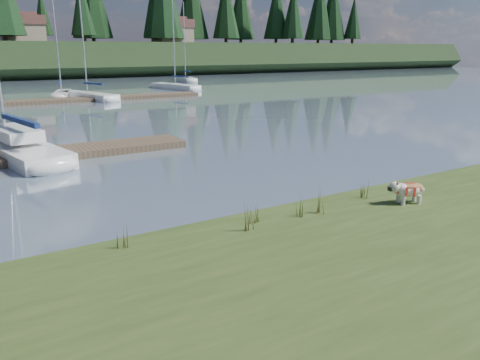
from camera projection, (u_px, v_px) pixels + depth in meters
ground at (22, 105)px, 36.96m from camera, size 200.00×200.00×0.00m
bank at (332, 319)px, 7.31m from camera, size 60.00×9.00×0.35m
bulldog at (409, 189)px, 12.16m from camera, size 1.02×0.62×0.60m
sailboat_main at (7, 142)px, 19.90m from camera, size 3.73×9.65×13.56m
dock_far at (48, 101)px, 37.92m from camera, size 26.00×2.20×0.30m
sailboat_bg_2 at (62, 94)px, 42.38m from camera, size 2.84×6.02×9.15m
sailboat_bg_3 at (83, 95)px, 41.17m from camera, size 4.11×8.16×11.86m
sailboat_bg_4 at (171, 86)px, 51.13m from camera, size 3.43×7.80×11.35m
sailboat_bg_5 at (184, 79)px, 63.46m from camera, size 2.44×7.21×10.23m
weed_0 at (249, 218)px, 10.33m from camera, size 0.17×0.14×0.68m
weed_1 at (256, 215)px, 10.77m from camera, size 0.17×0.14×0.49m
weed_2 at (321, 202)px, 11.43m from camera, size 0.17×0.14×0.70m
weed_3 at (122, 237)px, 9.39m from camera, size 0.17×0.14×0.60m
weed_4 at (300, 208)px, 11.22m from camera, size 0.17×0.14×0.50m
weed_5 at (364, 189)px, 12.62m from camera, size 0.17×0.14×0.59m
mud_lip at (204, 234)px, 10.96m from camera, size 60.00×0.50×0.14m
conifer_5 at (82, 6)px, 74.44m from camera, size 3.96×3.96×10.35m
conifer_7 at (226, 5)px, 88.40m from camera, size 5.28×5.28×13.20m
conifer_8 at (293, 10)px, 91.80m from camera, size 4.62×4.62×11.77m
conifer_9 at (333, 7)px, 100.41m from camera, size 5.94×5.94×14.62m
house_1 at (22, 28)px, 71.71m from camera, size 6.30×5.30×4.65m
house_2 at (172, 31)px, 82.07m from camera, size 6.30×5.30×4.65m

